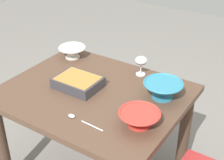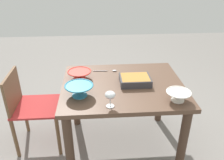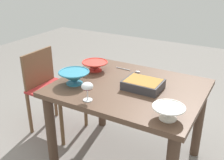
% 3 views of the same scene
% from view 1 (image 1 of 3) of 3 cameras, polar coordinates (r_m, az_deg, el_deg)
% --- Properties ---
extents(dining_table, '(1.13, 0.92, 0.73)m').
position_cam_1_polar(dining_table, '(2.16, -3.15, -4.91)').
color(dining_table, brown).
rests_on(dining_table, ground_plane).
extents(wine_glass, '(0.08, 0.08, 0.14)m').
position_cam_1_polar(wine_glass, '(2.24, 5.06, 3.19)').
color(wine_glass, white).
rests_on(wine_glass, dining_table).
extents(casserole_dish, '(0.28, 0.22, 0.07)m').
position_cam_1_polar(casserole_dish, '(2.13, -5.90, -0.33)').
color(casserole_dish, '#38383D').
rests_on(casserole_dish, dining_table).
extents(mixing_bowl, '(0.23, 0.23, 0.08)m').
position_cam_1_polar(mixing_bowl, '(1.79, 4.75, -6.51)').
color(mixing_bowl, red).
rests_on(mixing_bowl, dining_table).
extents(small_bowl, '(0.21, 0.21, 0.09)m').
position_cam_1_polar(small_bowl, '(2.52, -6.87, 4.91)').
color(small_bowl, white).
rests_on(small_bowl, dining_table).
extents(serving_bowl, '(0.24, 0.24, 0.11)m').
position_cam_1_polar(serving_bowl, '(2.03, 8.78, -1.58)').
color(serving_bowl, teal).
rests_on(serving_bowl, dining_table).
extents(serving_spoon, '(0.25, 0.03, 0.01)m').
position_cam_1_polar(serving_spoon, '(1.85, -5.81, -6.75)').
color(serving_spoon, silver).
rests_on(serving_spoon, dining_table).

